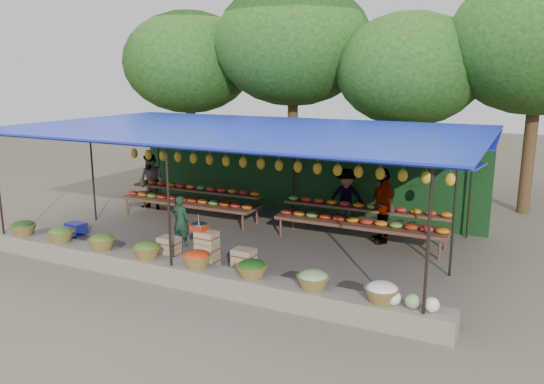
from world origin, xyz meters
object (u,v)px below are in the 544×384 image
at_px(weighing_scale, 199,227).
at_px(vendor_seated, 181,221).
at_px(crate_counter, 206,252).
at_px(blue_crate_back, 76,228).
at_px(blue_crate_front, 61,243).

distance_m(weighing_scale, vendor_seated, 1.48).
relative_size(crate_counter, blue_crate_back, 4.80).
xyz_separation_m(weighing_scale, blue_crate_back, (-4.14, 0.48, -0.71)).
bearing_deg(crate_counter, blue_crate_back, 173.58).
bearing_deg(vendor_seated, blue_crate_front, 32.70).
xyz_separation_m(crate_counter, blue_crate_back, (-4.31, 0.48, -0.16)).
bearing_deg(blue_crate_front, weighing_scale, 4.87).
height_order(crate_counter, weighing_scale, weighing_scale).
bearing_deg(crate_counter, vendor_seated, 144.95).
height_order(weighing_scale, blue_crate_front, weighing_scale).
height_order(weighing_scale, vendor_seated, vendor_seated).
bearing_deg(weighing_scale, crate_counter, -0.00).
distance_m(vendor_seated, blue_crate_back, 3.07).
bearing_deg(weighing_scale, blue_crate_front, -169.33).
distance_m(crate_counter, weighing_scale, 0.57).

